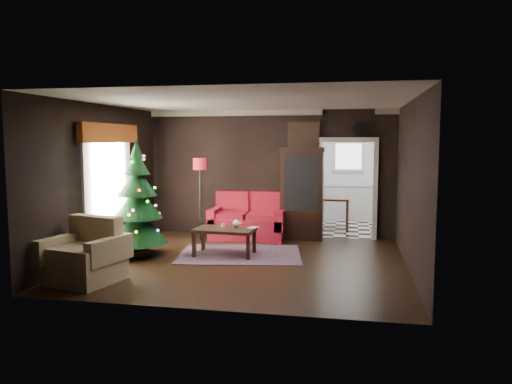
% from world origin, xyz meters
% --- Properties ---
extents(floor, '(5.50, 5.50, 0.00)m').
position_xyz_m(floor, '(0.00, 0.00, 0.00)').
color(floor, black).
rests_on(floor, ground).
extents(ceiling, '(5.50, 5.50, 0.00)m').
position_xyz_m(ceiling, '(0.00, 0.00, 2.80)').
color(ceiling, white).
rests_on(ceiling, ground).
extents(wall_back, '(5.50, 0.00, 5.50)m').
position_xyz_m(wall_back, '(0.00, 2.50, 1.40)').
color(wall_back, black).
rests_on(wall_back, ground).
extents(wall_front, '(5.50, 0.00, 5.50)m').
position_xyz_m(wall_front, '(0.00, -2.50, 1.40)').
color(wall_front, black).
rests_on(wall_front, ground).
extents(wall_left, '(0.00, 5.50, 5.50)m').
position_xyz_m(wall_left, '(-2.75, 0.00, 1.40)').
color(wall_left, black).
rests_on(wall_left, ground).
extents(wall_right, '(0.00, 5.50, 5.50)m').
position_xyz_m(wall_right, '(2.75, 0.00, 1.40)').
color(wall_right, black).
rests_on(wall_right, ground).
extents(doorway, '(1.10, 0.10, 2.10)m').
position_xyz_m(doorway, '(1.70, 2.50, 1.05)').
color(doorway, beige).
rests_on(doorway, ground).
extents(left_window, '(0.05, 1.60, 1.40)m').
position_xyz_m(left_window, '(-2.71, 0.20, 1.45)').
color(left_window, white).
rests_on(left_window, wall_left).
extents(valance, '(0.12, 2.10, 0.35)m').
position_xyz_m(valance, '(-2.63, 0.20, 2.27)').
color(valance, '#923E16').
rests_on(valance, wall_left).
extents(kitchen_floor, '(3.00, 3.00, 0.00)m').
position_xyz_m(kitchen_floor, '(1.70, 4.00, 0.00)').
color(kitchen_floor, beige).
rests_on(kitchen_floor, ground).
extents(kitchen_window, '(0.70, 0.06, 0.70)m').
position_xyz_m(kitchen_window, '(1.70, 5.45, 1.70)').
color(kitchen_window, white).
rests_on(kitchen_window, ground).
extents(rug, '(2.49, 1.98, 0.01)m').
position_xyz_m(rug, '(-0.24, 0.54, 0.01)').
color(rug, '#65535E').
rests_on(rug, ground).
extents(loveseat, '(1.70, 0.90, 1.00)m').
position_xyz_m(loveseat, '(-0.40, 2.05, 0.50)').
color(loveseat, maroon).
rests_on(loveseat, ground).
extents(curio_cabinet, '(0.90, 0.45, 1.90)m').
position_xyz_m(curio_cabinet, '(0.75, 2.27, 0.95)').
color(curio_cabinet, black).
rests_on(curio_cabinet, ground).
extents(floor_lamp, '(0.41, 0.41, 1.86)m').
position_xyz_m(floor_lamp, '(-1.39, 1.75, 0.83)').
color(floor_lamp, '#262626').
rests_on(floor_lamp, ground).
extents(christmas_tree, '(1.22, 1.22, 2.07)m').
position_xyz_m(christmas_tree, '(-2.06, 0.09, 1.05)').
color(christmas_tree, black).
rests_on(christmas_tree, ground).
extents(armchair, '(1.17, 1.17, 0.99)m').
position_xyz_m(armchair, '(-2.13, -1.66, 0.46)').
color(armchair, '#B3A58D').
rests_on(armchair, ground).
extents(coffee_table, '(1.15, 0.74, 0.50)m').
position_xyz_m(coffee_table, '(-0.50, 0.43, 0.26)').
color(coffee_table, black).
rests_on(coffee_table, rug).
extents(teapot, '(0.17, 0.17, 0.15)m').
position_xyz_m(teapot, '(-0.32, 0.57, 0.58)').
color(teapot, white).
rests_on(teapot, coffee_table).
extents(cup_a, '(0.09, 0.09, 0.06)m').
position_xyz_m(cup_a, '(-0.59, 0.62, 0.54)').
color(cup_a, silver).
rests_on(cup_a, coffee_table).
extents(cup_b, '(0.09, 0.09, 0.06)m').
position_xyz_m(cup_b, '(-0.34, 0.57, 0.54)').
color(cup_b, white).
rests_on(cup_b, coffee_table).
extents(book, '(0.15, 0.05, 0.20)m').
position_xyz_m(book, '(-0.06, 0.59, 0.61)').
color(book, tan).
rests_on(book, coffee_table).
extents(wall_clock, '(0.32, 0.32, 0.06)m').
position_xyz_m(wall_clock, '(1.95, 2.45, 2.38)').
color(wall_clock, white).
rests_on(wall_clock, wall_back).
extents(painting, '(0.62, 0.05, 0.52)m').
position_xyz_m(painting, '(0.75, 2.46, 2.25)').
color(painting, '#AF7E3F').
rests_on(painting, wall_back).
extents(kitchen_counter, '(1.80, 0.60, 0.90)m').
position_xyz_m(kitchen_counter, '(1.70, 5.20, 0.45)').
color(kitchen_counter, silver).
rests_on(kitchen_counter, ground).
extents(kitchen_table, '(0.70, 0.70, 0.75)m').
position_xyz_m(kitchen_table, '(1.40, 3.70, 0.38)').
color(kitchen_table, brown).
rests_on(kitchen_table, ground).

